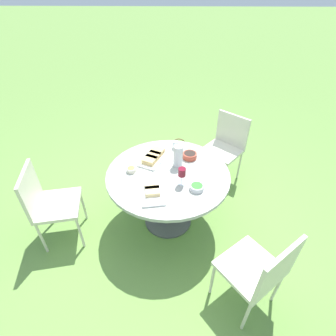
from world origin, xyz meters
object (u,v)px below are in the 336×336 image
Objects in this scene: wine_glass at (182,173)px; chair_near_left at (226,144)px; chair_near_right at (48,201)px; handbag at (179,152)px; dining_table at (168,181)px; chair_far_back at (260,270)px; water_pitcher at (178,156)px.

chair_near_left is at bearing -120.56° from wine_glass.
handbag is at bearing -131.98° from chair_near_right.
chair_far_back reaches higher than dining_table.
chair_near_left and chair_far_back have the same top height.
water_pitcher is (0.62, -1.05, 0.30)m from chair_far_back.
dining_table is at bearing -52.25° from chair_far_back.
water_pitcher is 0.30m from wine_glass.
chair_far_back is 2.42× the size of handbag.
chair_near_right is 1.00× the size of chair_far_back.
handbag is (0.00, -1.37, -0.71)m from wine_glass.
dining_table is at bearing 49.21° from chair_near_left.
dining_table is 1.11m from chair_near_left.
chair_near_left is 2.18m from chair_near_right.
handbag is (0.59, -2.13, -0.40)m from chair_far_back.
wine_glass is at bearing -52.38° from chair_far_back.
dining_table is at bearing -168.58° from chair_near_right.
chair_near_left reaches higher than dining_table.
dining_table is at bearing 52.08° from water_pitcher.
wine_glass is at bearing -176.89° from chair_near_right.
chair_far_back is (-0.72, 0.93, -0.07)m from dining_table.
chair_near_left and chair_near_right have the same top height.
chair_far_back is at bearing 89.73° from chair_near_left.
chair_near_right is at bearing -20.07° from chair_far_back.
handbag is at bearing -89.93° from wine_glass.
chair_near_right is 1.34m from wine_glass.
water_pitcher is at bearing 48.72° from chair_near_left.
chair_far_back is 3.85× the size of water_pitcher.
dining_table reaches higher than handbag.
water_pitcher reaches higher than chair_far_back.
chair_near_left is 3.85× the size of water_pitcher.
chair_near_right is at bearing 48.02° from handbag.
chair_near_right is at bearing 3.11° from wine_glass.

